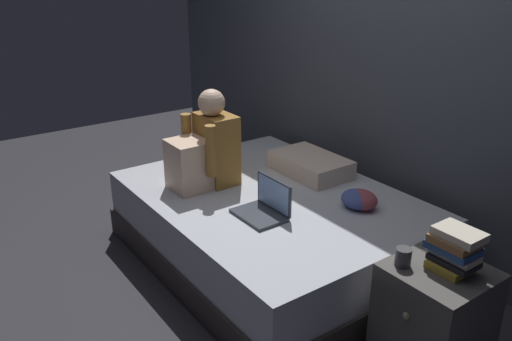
{
  "coord_description": "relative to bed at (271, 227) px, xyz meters",
  "views": [
    {
      "loc": [
        2.29,
        -1.6,
        1.93
      ],
      "look_at": [
        -0.09,
        0.1,
        0.74
      ],
      "focal_mm": 36.66,
      "sensor_mm": 36.0,
      "label": 1
    }
  ],
  "objects": [
    {
      "name": "person_sitting",
      "position": [
        -0.39,
        -0.26,
        0.5
      ],
      "size": [
        0.39,
        0.44,
        0.66
      ],
      "color": "olive",
      "rests_on": "bed"
    },
    {
      "name": "nightstand",
      "position": [
        1.3,
        0.01,
        0.05
      ],
      "size": [
        0.44,
        0.46,
        0.58
      ],
      "color": "#474442",
      "rests_on": "ground_plane"
    },
    {
      "name": "mug",
      "position": [
        1.17,
        -0.11,
        0.39
      ],
      "size": [
        0.08,
        0.08,
        0.09
      ],
      "primitive_type": "cylinder",
      "color": "#3D3D42",
      "rests_on": "nightstand"
    },
    {
      "name": "bed",
      "position": [
        0.0,
        0.0,
        0.0
      ],
      "size": [
        2.0,
        1.5,
        0.49
      ],
      "color": "#332D2B",
      "rests_on": "ground_plane"
    },
    {
      "name": "laptop",
      "position": [
        0.22,
        -0.21,
        0.3
      ],
      "size": [
        0.32,
        0.23,
        0.22
      ],
      "color": "#333842",
      "rests_on": "bed"
    },
    {
      "name": "wall_back",
      "position": [
        0.2,
        0.9,
        1.11
      ],
      "size": [
        5.6,
        0.1,
        2.7
      ],
      "primitive_type": "cube",
      "color": "#424751",
      "rests_on": "ground_plane"
    },
    {
      "name": "clothes_pile",
      "position": [
        0.49,
        0.32,
        0.3
      ],
      "size": [
        0.23,
        0.2,
        0.12
      ],
      "color": "#8E3D47",
      "rests_on": "bed"
    },
    {
      "name": "pillow",
      "position": [
        -0.12,
        0.45,
        0.31
      ],
      "size": [
        0.56,
        0.36,
        0.13
      ],
      "primitive_type": "cube",
      "color": "beige",
      "rests_on": "bed"
    },
    {
      "name": "book_stack",
      "position": [
        1.32,
        0.05,
        0.45
      ],
      "size": [
        0.23,
        0.17,
        0.21
      ],
      "color": "gold",
      "rests_on": "nightstand"
    },
    {
      "name": "ground_plane",
      "position": [
        0.2,
        -0.3,
        -0.24
      ],
      "size": [
        8.0,
        8.0,
        0.0
      ],
      "primitive_type": "plane",
      "color": "#2D2D33"
    }
  ]
}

